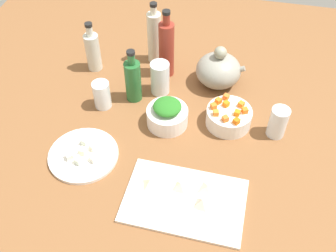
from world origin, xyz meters
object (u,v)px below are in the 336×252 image
object	(u,v)px
bowl_greens	(167,117)
bowl_carrots	(229,117)
drinking_glass_2	(278,122)
bottle_2	(133,80)
teapot	(219,70)
bottle_3	(154,37)
drinking_glass_0	(102,95)
bottle_0	(166,49)
cutting_board	(184,201)
bottle_1	(93,51)
plate_tofu	(83,155)
drinking_glass_1	(160,78)

from	to	relation	value
bowl_greens	bowl_carrots	size ratio (longest dim) A/B	0.91
bowl_greens	drinking_glass_2	size ratio (longest dim) A/B	1.26
bottle_2	drinking_glass_2	size ratio (longest dim) A/B	1.88
teapot	bottle_3	world-z (taller)	bottle_3
bottle_3	drinking_glass_0	distance (cm)	32.60
bottle_0	bowl_carrots	bearing A→B (deg)	-39.28
bowl_greens	bowl_carrots	bearing A→B (deg)	12.32
drinking_glass_2	drinking_glass_0	bearing A→B (deg)	179.54
drinking_glass_0	bottle_3	bearing A→B (deg)	68.33
bowl_greens	drinking_glass_2	distance (cm)	36.72
cutting_board	drinking_glass_2	xyz separation A→B (cm)	(24.82, 32.67, 5.08)
bottle_0	bowl_greens	bearing A→B (deg)	-76.87
bowl_carrots	bottle_2	size ratio (longest dim) A/B	0.73
bottle_1	drinking_glass_0	size ratio (longest dim) A/B	1.97
teapot	drinking_glass_0	world-z (taller)	teapot
drinking_glass_0	drinking_glass_2	world-z (taller)	drinking_glass_2
cutting_board	bowl_carrots	size ratio (longest dim) A/B	2.28
bottle_1	cutting_board	bearing A→B (deg)	-48.93
bottle_3	drinking_glass_2	xyz separation A→B (cm)	(49.03, -30.30, -5.41)
cutting_board	bowl_greens	bearing A→B (deg)	111.59
bowl_carrots	bottle_3	bearing A→B (deg)	138.68
plate_tofu	bottle_2	bearing A→B (deg)	74.10
drinking_glass_0	bowl_greens	bearing A→B (deg)	-8.49
bottle_1	drinking_glass_1	distance (cm)	29.30
bowl_carrots	bottle_3	distance (cm)	44.61
bottle_0	drinking_glass_0	xyz separation A→B (cm)	(-18.26, -22.54, -6.50)
bowl_greens	drinking_glass_0	size ratio (longest dim) A/B	1.36
bowl_greens	bowl_carrots	world-z (taller)	bowl_greens
drinking_glass_0	drinking_glass_2	distance (cm)	60.87
plate_tofu	teapot	world-z (taller)	teapot
teapot	bottle_0	world-z (taller)	bottle_0
bottle_2	drinking_glass_2	bearing A→B (deg)	-7.59
bowl_greens	bottle_3	world-z (taller)	bottle_3
drinking_glass_0	plate_tofu	bearing A→B (deg)	-86.91
cutting_board	bottle_0	xyz separation A→B (cm)	(-17.79, 55.71, 11.16)
bottle_1	drinking_glass_1	size ratio (longest dim) A/B	1.61
plate_tofu	drinking_glass_2	distance (cm)	64.11
bottle_1	drinking_glass_2	bearing A→B (deg)	-15.86
bottle_2	drinking_glass_2	distance (cm)	51.61
plate_tofu	teapot	bearing A→B (deg)	50.12
cutting_board	bottle_3	size ratio (longest dim) A/B	1.38
teapot	bottle_2	xyz separation A→B (cm)	(-28.59, -14.51, 2.12)
teapot	bottle_2	size ratio (longest dim) A/B	0.86
drinking_glass_0	teapot	bearing A→B (deg)	28.48
bottle_0	bottle_3	world-z (taller)	bottle_0
cutting_board	drinking_glass_2	distance (cm)	41.34
drinking_glass_0	bowl_carrots	bearing A→B (deg)	1.06
plate_tofu	bottle_0	distance (cm)	50.40
teapot	drinking_glass_0	size ratio (longest dim) A/B	1.76
teapot	bottle_2	bearing A→B (deg)	-153.10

